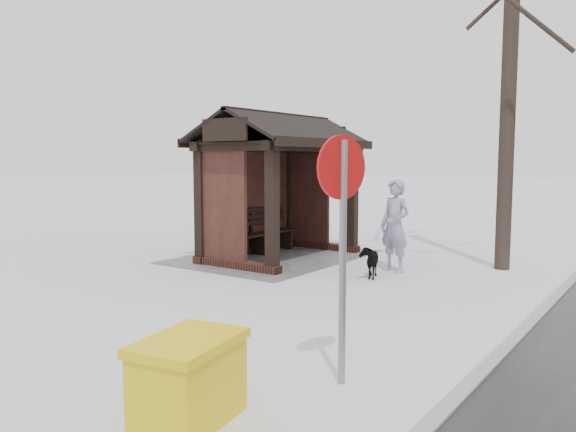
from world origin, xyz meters
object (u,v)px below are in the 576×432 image
at_px(dog, 369,261).
at_px(grit_bin, 189,380).
at_px(bus_shelter, 275,157).
at_px(road_sign, 342,206).
at_px(pedestrian, 395,226).

xyz_separation_m(dog, grit_bin, (5.85, 1.43, 0.05)).
bearing_deg(bus_shelter, dog, 74.86).
bearing_deg(bus_shelter, road_sign, 41.93).
height_order(pedestrian, road_sign, road_sign).
bearing_deg(dog, grit_bin, -101.24).
height_order(bus_shelter, road_sign, bus_shelter).
distance_m(bus_shelter, dog, 3.30).
bearing_deg(dog, pedestrian, 54.26).
height_order(bus_shelter, dog, bus_shelter).
bearing_deg(pedestrian, bus_shelter, -162.77).
xyz_separation_m(bus_shelter, grit_bin, (6.56, 4.06, -1.81)).
bearing_deg(grit_bin, road_sign, 147.36).
relative_size(pedestrian, dog, 2.44).
bearing_deg(pedestrian, dog, -84.31).
bearing_deg(road_sign, dog, -140.78).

